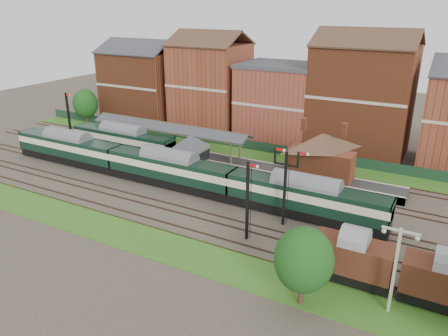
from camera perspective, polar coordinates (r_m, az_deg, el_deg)
The scene contains 20 objects.
ground at distance 53.07m, azimuth -3.42°, elevation -3.24°, with size 160.00×160.00×0.00m, color #473D33.
grass_back at distance 66.16m, azimuth 3.97°, elevation 1.75°, with size 90.00×4.50×0.06m, color #2D6619.
grass_front at distance 44.50m, azimuth -11.76°, elevation -8.67°, with size 90.00×5.00×0.06m, color #2D6619.
fence at distance 67.66m, azimuth 4.71°, elevation 2.81°, with size 90.00×0.12×1.50m, color #193823.
platform at distance 63.03m, azimuth -2.56°, elevation 1.25°, with size 55.00×3.40×1.00m, color #2D2D2D.
signal_box at distance 55.95m, azimuth -4.32°, elevation 1.55°, with size 5.40×5.40×6.00m.
brick_hut at distance 52.97m, azimuth 3.02°, elevation -1.87°, with size 3.20×2.64×2.94m.
station_building at distance 55.39m, azimuth 12.58°, elevation 1.73°, with size 8.10×8.10×5.90m.
canopy at distance 65.01m, azimuth -7.16°, elevation 5.49°, with size 26.00×3.89×4.08m.
semaphore_bracket at distance 44.22m, azimuth 8.02°, elevation -1.97°, with size 3.60×0.25×8.18m.
semaphore_platform_end at distance 76.40m, azimuth -19.64°, elevation 6.42°, with size 1.23×0.25×8.00m.
semaphore_siding at distance 41.33m, azimuth 3.10°, elevation -4.19°, with size 1.23×0.25×8.00m.
yard_lamp at distance 34.27m, azimuth 21.48°, elevation -11.77°, with size 2.60×0.22×7.00m.
town_backdrop at distance 72.37m, azimuth 7.06°, elevation 9.04°, with size 69.00×10.00×16.00m.
dmu_train at distance 54.31m, azimuth -7.11°, elevation -0.09°, with size 52.53×2.76×4.04m.
platform_railcar at distance 66.98m, azimuth -13.00°, elevation 3.57°, with size 17.24×2.72×3.97m.
goods_van_a at distance 37.31m, azimuth 27.05°, elevation -13.19°, with size 6.27×2.72×3.81m.
goods_van_b at distance 37.71m, azimuth 16.45°, elevation -11.20°, with size 6.29×2.72×3.81m.
tree_far at distance 33.27m, azimuth 10.37°, elevation -11.72°, with size 4.44×4.44×6.48m.
tree_back at distance 85.42m, azimuth -17.66°, elevation 8.01°, with size 4.59×4.59×6.71m.
Camera 1 is at (26.16, -40.79, 21.64)m, focal length 35.00 mm.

